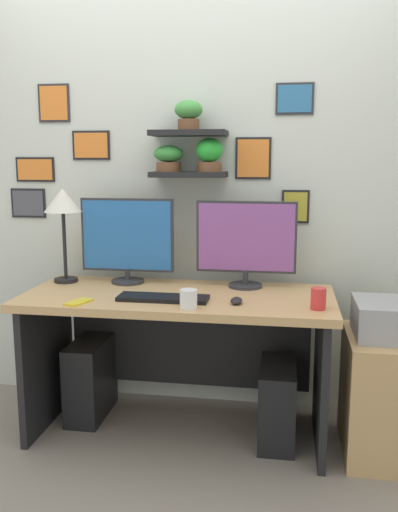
{
  "coord_description": "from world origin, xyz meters",
  "views": [
    {
      "loc": [
        0.54,
        -2.65,
        1.43
      ],
      "look_at": [
        0.1,
        0.05,
        0.94
      ],
      "focal_mm": 38.39,
      "sensor_mm": 36.0,
      "label": 1
    }
  ],
  "objects_px": {
    "computer_mouse": "(236,301)",
    "desk_lamp": "(63,206)",
    "cell_phone": "(79,302)",
    "drawer_cabinet": "(391,396)",
    "printer": "(396,319)",
    "computer_tower_left": "(91,378)",
    "coffee_mug": "(188,299)",
    "computer_tower_right": "(277,403)",
    "monitor_left": "(127,239)",
    "pen_cup": "(318,299)",
    "desk": "(180,331)",
    "monitor_right": "(246,242)",
    "keyboard": "(163,298)"
  },
  "relations": [
    {
      "from": "desk_lamp",
      "to": "computer_tower_right",
      "type": "distance_m",
      "value": 1.55
    },
    {
      "from": "monitor_right",
      "to": "computer_tower_left",
      "type": "distance_m",
      "value": 1.16
    },
    {
      "from": "monitor_left",
      "to": "computer_mouse",
      "type": "xyz_separation_m",
      "value": [
        0.64,
        -0.36,
        -0.23
      ]
    },
    {
      "from": "desk",
      "to": "monitor_right",
      "type": "bearing_deg",
      "value": 26.66
    },
    {
      "from": "desk",
      "to": "desk_lamp",
      "type": "distance_m",
      "value": 0.93
    },
    {
      "from": "desk",
      "to": "computer_tower_left",
      "type": "xyz_separation_m",
      "value": [
        -0.52,
        0.06,
        -0.32
      ]
    },
    {
      "from": "monitor_right",
      "to": "desk_lamp",
      "type": "relative_size",
      "value": 1.02
    },
    {
      "from": "monitor_right",
      "to": "computer_tower_left",
      "type": "xyz_separation_m",
      "value": [
        -0.85,
        -0.11,
        -0.78
      ]
    },
    {
      "from": "monitor_left",
      "to": "computer_tower_right",
      "type": "bearing_deg",
      "value": -14.85
    },
    {
      "from": "desk",
      "to": "printer",
      "type": "bearing_deg",
      "value": -5.43
    },
    {
      "from": "drawer_cabinet",
      "to": "printer",
      "type": "bearing_deg",
      "value": 0.0
    },
    {
      "from": "drawer_cabinet",
      "to": "keyboard",
      "type": "bearing_deg",
      "value": -175.74
    },
    {
      "from": "computer_mouse",
      "to": "desk_lamp",
      "type": "distance_m",
      "value": 1.11
    },
    {
      "from": "monitor_right",
      "to": "computer_tower_left",
      "type": "relative_size",
      "value": 1.22
    },
    {
      "from": "computer_tower_right",
      "to": "drawer_cabinet",
      "type": "bearing_deg",
      "value": -4.37
    },
    {
      "from": "cell_phone",
      "to": "coffee_mug",
      "type": "relative_size",
      "value": 1.56
    },
    {
      "from": "desk_lamp",
      "to": "drawer_cabinet",
      "type": "distance_m",
      "value": 1.95
    },
    {
      "from": "desk",
      "to": "computer_mouse",
      "type": "xyz_separation_m",
      "value": [
        0.31,
        -0.2,
        0.23
      ]
    },
    {
      "from": "computer_mouse",
      "to": "computer_tower_right",
      "type": "relative_size",
      "value": 0.22
    },
    {
      "from": "computer_tower_left",
      "to": "pen_cup",
      "type": "bearing_deg",
      "value": -13.41
    },
    {
      "from": "monitor_left",
      "to": "pen_cup",
      "type": "distance_m",
      "value": 1.1
    },
    {
      "from": "keyboard",
      "to": "drawer_cabinet",
      "type": "relative_size",
      "value": 0.74
    },
    {
      "from": "printer",
      "to": "desk",
      "type": "bearing_deg",
      "value": 174.57
    },
    {
      "from": "computer_tower_left",
      "to": "keyboard",
      "type": "bearing_deg",
      "value": -26.71
    },
    {
      "from": "computer_tower_right",
      "to": "monitor_left",
      "type": "bearing_deg",
      "value": 165.15
    },
    {
      "from": "computer_tower_right",
      "to": "printer",
      "type": "bearing_deg",
      "value": -4.37
    },
    {
      "from": "monitor_left",
      "to": "desk_lamp",
      "type": "height_order",
      "value": "desk_lamp"
    },
    {
      "from": "keyboard",
      "to": "pen_cup",
      "type": "xyz_separation_m",
      "value": [
        0.73,
        -0.05,
        0.04
      ]
    },
    {
      "from": "desk",
      "to": "desk_lamp",
      "type": "xyz_separation_m",
      "value": [
        -0.67,
        0.12,
        0.63
      ]
    },
    {
      "from": "computer_mouse",
      "to": "drawer_cabinet",
      "type": "distance_m",
      "value": 0.88
    },
    {
      "from": "desk",
      "to": "monitor_right",
      "type": "height_order",
      "value": "monitor_right"
    },
    {
      "from": "monitor_right",
      "to": "computer_tower_right",
      "type": "distance_m",
      "value": 0.85
    },
    {
      "from": "keyboard",
      "to": "printer",
      "type": "height_order",
      "value": "keyboard"
    },
    {
      "from": "computer_tower_right",
      "to": "cell_phone",
      "type": "bearing_deg",
      "value": -165.47
    },
    {
      "from": "desk_lamp",
      "to": "coffee_mug",
      "type": "bearing_deg",
      "value": -29.64
    },
    {
      "from": "desk",
      "to": "monitor_left",
      "type": "height_order",
      "value": "monitor_left"
    },
    {
      "from": "desk_lamp",
      "to": "drawer_cabinet",
      "type": "relative_size",
      "value": 0.87
    },
    {
      "from": "printer",
      "to": "computer_tower_left",
      "type": "xyz_separation_m",
      "value": [
        -1.58,
        0.16,
        -0.46
      ]
    },
    {
      "from": "desk_lamp",
      "to": "coffee_mug",
      "type": "relative_size",
      "value": 5.76
    },
    {
      "from": "printer",
      "to": "coffee_mug",
      "type": "bearing_deg",
      "value": -167.17
    },
    {
      "from": "computer_mouse",
      "to": "pen_cup",
      "type": "xyz_separation_m",
      "value": [
        0.38,
        -0.04,
        0.04
      ]
    },
    {
      "from": "desk",
      "to": "printer",
      "type": "height_order",
      "value": "printer"
    },
    {
      "from": "coffee_mug",
      "to": "keyboard",
      "type": "bearing_deg",
      "value": 137.98
    },
    {
      "from": "coffee_mug",
      "to": "computer_tower_right",
      "type": "bearing_deg",
      "value": 32.13
    },
    {
      "from": "drawer_cabinet",
      "to": "computer_mouse",
      "type": "bearing_deg",
      "value": -172.71
    },
    {
      "from": "keyboard",
      "to": "desk_lamp",
      "type": "relative_size",
      "value": 0.85
    },
    {
      "from": "desk_lamp",
      "to": "cell_phone",
      "type": "bearing_deg",
      "value": -60.6
    },
    {
      "from": "computer_mouse",
      "to": "keyboard",
      "type": "bearing_deg",
      "value": 177.91
    },
    {
      "from": "monitor_right",
      "to": "printer",
      "type": "distance_m",
      "value": 0.84
    },
    {
      "from": "pen_cup",
      "to": "monitor_left",
      "type": "bearing_deg",
      "value": 158.68
    }
  ]
}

